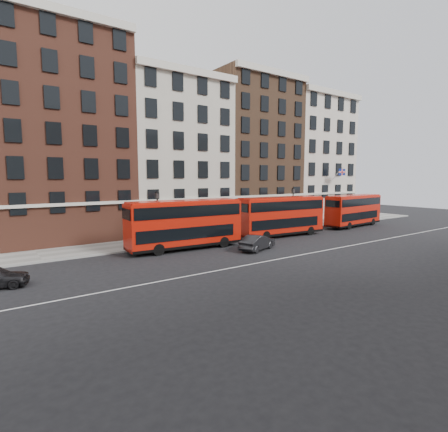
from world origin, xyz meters
TOP-DOWN VIEW (x-y plane):
  - ground at (0.00, 0.00)m, footprint 120.00×120.00m
  - pavement at (0.00, 10.50)m, footprint 80.00×5.00m
  - kerb at (0.00, 8.00)m, footprint 80.00×0.30m
  - road_centre_line at (0.00, -2.00)m, footprint 70.00×0.12m
  - building_terrace at (-0.31, 17.88)m, footprint 64.00×11.95m
  - bus_b at (-4.78, 5.97)m, footprint 11.14×3.28m
  - bus_c at (7.69, 5.97)m, footprint 10.91×3.40m
  - bus_d at (21.38, 5.96)m, footprint 10.40×3.27m
  - car_front at (0.59, 1.80)m, footprint 4.63×2.92m
  - lamp_post_left at (-6.29, 8.65)m, footprint 0.44×0.44m
  - lamp_post_right at (13.01, 9.22)m, footprint 0.44×0.44m
  - traffic_light at (23.40, 8.69)m, footprint 0.25×0.45m
  - iron_railings at (0.00, 12.70)m, footprint 6.60×0.06m

SIDE VIEW (x-z plane):
  - ground at x=0.00m, z-range 0.00..0.00m
  - road_centre_line at x=0.00m, z-range 0.00..0.01m
  - pavement at x=0.00m, z-range 0.00..0.15m
  - kerb at x=0.00m, z-range 0.00..0.16m
  - iron_railings at x=0.00m, z-range 0.15..1.15m
  - car_front at x=0.59m, z-range 0.00..1.44m
  - bus_d at x=21.38m, z-range 0.16..4.46m
  - bus_c at x=7.69m, z-range 0.16..4.68m
  - traffic_light at x=23.40m, z-range 0.81..4.08m
  - bus_b at x=-4.78m, z-range 0.17..4.79m
  - lamp_post_left at x=-6.29m, z-range 0.42..5.74m
  - lamp_post_right at x=13.01m, z-range 0.42..5.74m
  - building_terrace at x=-0.31m, z-range -0.76..21.24m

